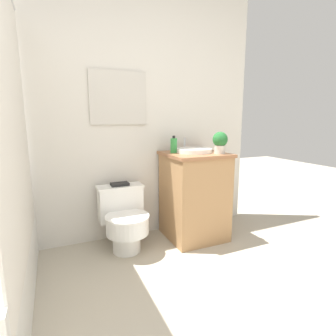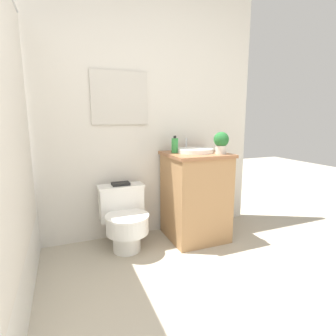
% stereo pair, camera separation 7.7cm
% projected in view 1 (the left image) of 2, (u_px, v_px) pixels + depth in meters
% --- Properties ---
extents(wall_back, '(3.39, 0.07, 2.50)m').
position_uv_depth(wall_back, '(91.00, 110.00, 2.37)').
color(wall_back, silver).
rests_on(wall_back, ground_plane).
extents(toilet, '(0.42, 0.52, 0.56)m').
position_uv_depth(toilet, '(124.00, 218.00, 2.36)').
color(toilet, white).
rests_on(toilet, ground_plane).
extents(vanity, '(0.57, 0.57, 0.85)m').
position_uv_depth(vanity, '(194.00, 195.00, 2.58)').
color(vanity, '#AD7F51').
rests_on(vanity, ground_plane).
extents(sink, '(0.34, 0.38, 0.13)m').
position_uv_depth(sink, '(194.00, 150.00, 2.52)').
color(sink, white).
rests_on(sink, vanity).
extents(soap_bottle, '(0.06, 0.06, 0.16)m').
position_uv_depth(soap_bottle, '(174.00, 145.00, 2.50)').
color(soap_bottle, green).
rests_on(soap_bottle, vanity).
extents(potted_plant, '(0.14, 0.14, 0.20)m').
position_uv_depth(potted_plant, '(220.00, 142.00, 2.42)').
color(potted_plant, beige).
rests_on(potted_plant, vanity).
extents(book_on_tank, '(0.16, 0.11, 0.02)m').
position_uv_depth(book_on_tank, '(120.00, 184.00, 2.42)').
color(book_on_tank, black).
rests_on(book_on_tank, toilet).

